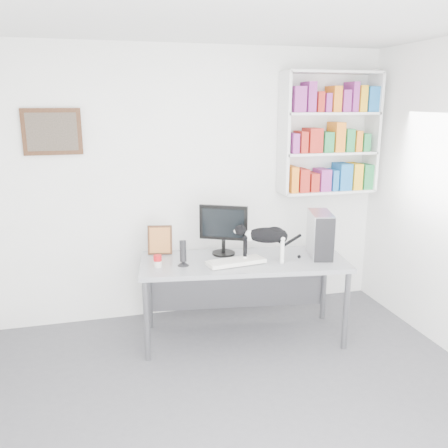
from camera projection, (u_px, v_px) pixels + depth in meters
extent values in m
cube|color=#525257|center=(253.00, 427.00, 3.24)|extent=(4.00, 4.00, 0.01)
cube|color=silver|center=(261.00, 0.00, 2.57)|extent=(4.00, 4.00, 0.01)
cube|color=white|center=(193.00, 185.00, 4.78)|extent=(4.00, 0.01, 2.70)
cube|color=silver|center=(329.00, 133.00, 4.86)|extent=(1.03, 0.28, 1.24)
cube|color=#4F3019|center=(52.00, 132.00, 4.29)|extent=(0.52, 0.04, 0.42)
cube|color=gray|center=(243.00, 299.00, 4.39)|extent=(1.94, 0.98, 0.77)
cube|color=black|center=(224.00, 230.00, 4.40)|extent=(0.50, 0.39, 0.48)
cube|color=silver|center=(236.00, 262.00, 4.19)|extent=(0.54, 0.27, 0.04)
cube|color=#AFAFB4|center=(320.00, 234.00, 4.37)|extent=(0.28, 0.45, 0.41)
cylinder|color=black|center=(183.00, 253.00, 4.12)|extent=(0.11, 0.11, 0.24)
cube|color=#4F3019|center=(160.00, 239.00, 4.44)|extent=(0.24, 0.13, 0.28)
cylinder|color=red|center=(158.00, 261.00, 4.10)|extent=(0.09, 0.09, 0.10)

